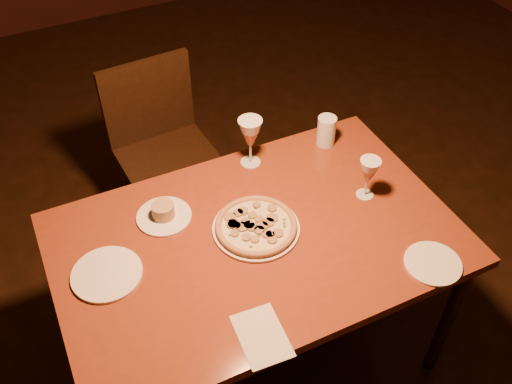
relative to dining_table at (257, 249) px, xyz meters
name	(u,v)px	position (x,y,z in m)	size (l,w,h in m)	color
floor	(333,374)	(0.23, -0.24, -0.66)	(7.00, 7.00, 0.00)	black
dining_table	(257,249)	(0.00, 0.00, 0.00)	(1.36, 0.88, 0.72)	maroon
chair_far	(163,146)	(-0.05, 0.87, -0.17)	(0.45, 0.45, 0.87)	black
pizza_plate	(256,226)	(0.01, 0.03, 0.08)	(0.30, 0.30, 0.03)	white
ramekin_saucer	(164,213)	(-0.25, 0.22, 0.08)	(0.19, 0.19, 0.06)	white
wine_glass_far	(250,142)	(0.15, 0.35, 0.17)	(0.09, 0.09, 0.20)	#B4684B
wine_glass_right	(368,178)	(0.44, 0.01, 0.15)	(0.07, 0.07, 0.17)	#B4684B
water_tumbler	(326,131)	(0.47, 0.33, 0.13)	(0.07, 0.07, 0.12)	silver
side_plate_left	(107,274)	(-0.50, 0.06, 0.07)	(0.23, 0.23, 0.01)	white
side_plate_near	(433,264)	(0.46, -0.36, 0.07)	(0.19, 0.19, 0.01)	white
menu_card	(262,336)	(-0.16, -0.35, 0.06)	(0.13, 0.19, 0.00)	beige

